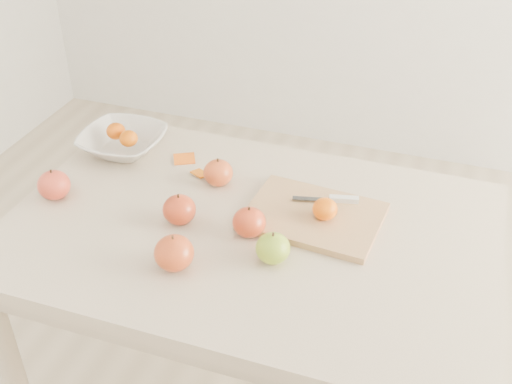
% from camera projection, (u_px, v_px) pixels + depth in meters
% --- Properties ---
extents(table, '(1.20, 0.80, 0.75)m').
position_uv_depth(table, '(250.00, 257.00, 1.64)').
color(table, beige).
rests_on(table, ground).
extents(cutting_board, '(0.35, 0.27, 0.02)m').
position_uv_depth(cutting_board, '(313.00, 216.00, 1.60)').
color(cutting_board, tan).
rests_on(cutting_board, table).
extents(board_tangerine, '(0.06, 0.06, 0.05)m').
position_uv_depth(board_tangerine, '(325.00, 209.00, 1.57)').
color(board_tangerine, '#D76107').
rests_on(board_tangerine, cutting_board).
extents(fruit_bowl, '(0.24, 0.24, 0.06)m').
position_uv_depth(fruit_bowl, '(123.00, 142.00, 1.87)').
color(fruit_bowl, silver).
rests_on(fruit_bowl, table).
extents(bowl_tangerine_near, '(0.06, 0.06, 0.05)m').
position_uv_depth(bowl_tangerine_near, '(116.00, 131.00, 1.87)').
color(bowl_tangerine_near, '#C95D07').
rests_on(bowl_tangerine_near, fruit_bowl).
extents(bowl_tangerine_far, '(0.05, 0.05, 0.05)m').
position_uv_depth(bowl_tangerine_far, '(129.00, 138.00, 1.83)').
color(bowl_tangerine_far, '#C75707').
rests_on(bowl_tangerine_far, fruit_bowl).
extents(orange_peel_a, '(0.07, 0.07, 0.01)m').
position_uv_depth(orange_peel_a, '(184.00, 160.00, 1.84)').
color(orange_peel_a, '#D5570F').
rests_on(orange_peel_a, table).
extents(orange_peel_b, '(0.06, 0.05, 0.01)m').
position_uv_depth(orange_peel_b, '(200.00, 174.00, 1.78)').
color(orange_peel_b, orange).
rests_on(orange_peel_b, table).
extents(paring_knife, '(0.17, 0.06, 0.01)m').
position_uv_depth(paring_knife, '(338.00, 199.00, 1.64)').
color(paring_knife, white).
rests_on(paring_knife, cutting_board).
extents(apple_green, '(0.08, 0.08, 0.07)m').
position_uv_depth(apple_green, '(273.00, 248.00, 1.46)').
color(apple_green, '#63A017').
rests_on(apple_green, table).
extents(apple_red_e, '(0.08, 0.08, 0.07)m').
position_uv_depth(apple_red_e, '(249.00, 222.00, 1.54)').
color(apple_red_e, '#9B090A').
rests_on(apple_red_e, table).
extents(apple_red_a, '(0.08, 0.08, 0.07)m').
position_uv_depth(apple_red_a, '(218.00, 173.00, 1.72)').
color(apple_red_a, maroon).
rests_on(apple_red_a, table).
extents(apple_red_c, '(0.09, 0.09, 0.08)m').
position_uv_depth(apple_red_c, '(174.00, 253.00, 1.44)').
color(apple_red_c, maroon).
rests_on(apple_red_c, table).
extents(apple_red_d, '(0.09, 0.09, 0.08)m').
position_uv_depth(apple_red_d, '(54.00, 185.00, 1.67)').
color(apple_red_d, maroon).
rests_on(apple_red_d, table).
extents(apple_red_b, '(0.08, 0.08, 0.07)m').
position_uv_depth(apple_red_b, '(179.00, 210.00, 1.58)').
color(apple_red_b, maroon).
rests_on(apple_red_b, table).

